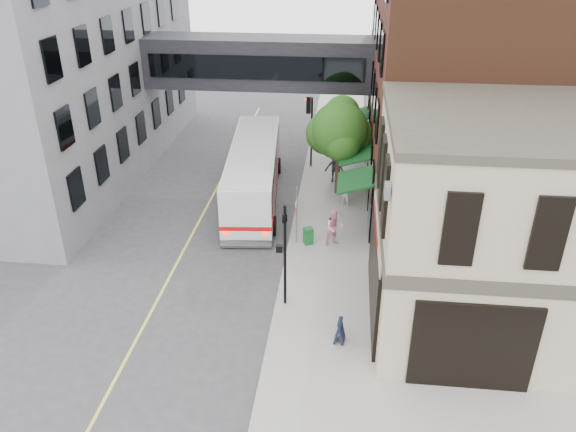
% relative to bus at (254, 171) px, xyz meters
% --- Properties ---
extents(ground, '(120.00, 120.00, 0.00)m').
position_rel_bus_xyz_m(ground, '(2.51, -12.02, -1.74)').
color(ground, '#38383A').
rests_on(ground, ground).
extents(sidewalk_main, '(4.00, 60.00, 0.15)m').
position_rel_bus_xyz_m(sidewalk_main, '(4.51, 1.98, -1.67)').
color(sidewalk_main, gray).
rests_on(sidewalk_main, ground).
extents(corner_building, '(10.19, 8.12, 8.45)m').
position_rel_bus_xyz_m(corner_building, '(11.48, -10.02, 2.47)').
color(corner_building, tan).
rests_on(corner_building, ground).
extents(brick_building, '(13.76, 18.00, 14.00)m').
position_rel_bus_xyz_m(brick_building, '(12.49, 2.97, 5.25)').
color(brick_building, '#4B2817').
rests_on(brick_building, ground).
extents(opposite_building, '(14.00, 24.00, 14.00)m').
position_rel_bus_xyz_m(opposite_building, '(-14.49, 3.98, 5.26)').
color(opposite_building, slate).
rests_on(opposite_building, ground).
extents(skyway_bridge, '(14.00, 3.18, 3.00)m').
position_rel_bus_xyz_m(skyway_bridge, '(-0.49, 5.98, 4.76)').
color(skyway_bridge, black).
rests_on(skyway_bridge, ground).
extents(traffic_signal_near, '(0.44, 0.22, 4.60)m').
position_rel_bus_xyz_m(traffic_signal_near, '(2.88, -10.02, 1.24)').
color(traffic_signal_near, black).
rests_on(traffic_signal_near, sidewalk_main).
extents(traffic_signal_far, '(0.53, 0.28, 4.50)m').
position_rel_bus_xyz_m(traffic_signal_far, '(2.77, 4.98, 1.60)').
color(traffic_signal_far, black).
rests_on(traffic_signal_far, sidewalk_main).
extents(street_sign_pole, '(0.08, 0.75, 3.00)m').
position_rel_bus_xyz_m(street_sign_pole, '(2.90, -5.02, 0.19)').
color(street_sign_pole, gray).
rests_on(street_sign_pole, sidewalk_main).
extents(street_tree, '(3.80, 3.20, 5.60)m').
position_rel_bus_xyz_m(street_tree, '(4.70, 1.20, 2.17)').
color(street_tree, '#382619').
rests_on(street_tree, sidewalk_main).
extents(lane_marking, '(0.12, 40.00, 0.01)m').
position_rel_bus_xyz_m(lane_marking, '(-2.49, -2.02, -1.74)').
color(lane_marking, '#D8CC4C').
rests_on(lane_marking, ground).
extents(bus, '(3.63, 11.74, 3.11)m').
position_rel_bus_xyz_m(bus, '(0.00, 0.00, 0.00)').
color(bus, silver).
rests_on(bus, ground).
extents(pedestrian_a, '(0.65, 0.55, 1.53)m').
position_rel_bus_xyz_m(pedestrian_a, '(5.23, -0.70, -0.83)').
color(pedestrian_a, beige).
rests_on(pedestrian_a, sidewalk_main).
extents(pedestrian_b, '(1.09, 0.99, 1.84)m').
position_rel_bus_xyz_m(pedestrian_b, '(4.73, -4.98, -0.67)').
color(pedestrian_b, pink).
rests_on(pedestrian_b, sidewalk_main).
extents(pedestrian_c, '(1.29, 0.88, 1.84)m').
position_rel_bus_xyz_m(pedestrian_c, '(4.49, 2.60, -0.67)').
color(pedestrian_c, '#22222A').
rests_on(pedestrian_c, sidewalk_main).
extents(newspaper_box, '(0.54, 0.52, 0.85)m').
position_rel_bus_xyz_m(newspaper_box, '(3.49, -5.04, -1.17)').
color(newspaper_box, '#155D26').
rests_on(newspaper_box, sidewalk_main).
extents(sandwich_board, '(0.41, 0.58, 0.96)m').
position_rel_bus_xyz_m(sandwich_board, '(5.20, -12.18, -1.11)').
color(sandwich_board, black).
rests_on(sandwich_board, sidewalk_main).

